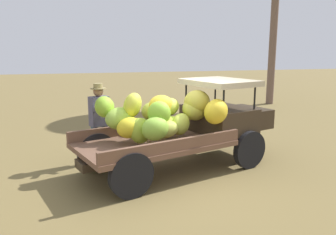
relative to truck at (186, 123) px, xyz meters
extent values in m
plane|color=olive|center=(-0.36, -0.28, -0.96)|extent=(60.00, 60.00, 0.00)
cube|color=#36291C|center=(-0.35, -0.12, -0.51)|extent=(3.94, 1.66, 0.16)
cylinder|color=black|center=(0.78, 1.09, -0.56)|extent=(0.82, 0.38, 0.81)
cylinder|color=black|center=(1.28, -0.43, -0.56)|extent=(0.82, 0.38, 0.81)
cylinder|color=black|center=(-1.88, 0.22, -0.56)|extent=(0.82, 0.38, 0.81)
cylinder|color=black|center=(-1.38, -1.30, -0.56)|extent=(0.82, 0.38, 0.81)
cube|color=brown|center=(-0.77, -0.26, -0.33)|extent=(3.39, 2.56, 0.10)
cube|color=brown|center=(-1.02, 0.50, -0.17)|extent=(2.88, 1.00, 0.22)
cube|color=brown|center=(-0.53, -1.02, -0.17)|extent=(2.88, 1.00, 0.22)
cube|color=#36291C|center=(0.84, 0.27, 0.00)|extent=(1.52, 1.79, 0.55)
cube|color=#36291C|center=(1.70, 0.55, -0.06)|extent=(1.00, 1.23, 0.44)
cylinder|color=black|center=(1.06, 1.02, 0.55)|extent=(0.04, 0.04, 0.55)
cylinder|color=black|center=(1.46, -0.21, 0.55)|extent=(0.04, 0.04, 0.55)
cylinder|color=black|center=(0.22, 0.75, 0.55)|extent=(0.04, 0.04, 0.55)
cylinder|color=black|center=(0.62, -0.48, 0.55)|extent=(0.04, 0.04, 0.55)
cube|color=#C4B492|center=(0.84, 0.27, 0.82)|extent=(1.63, 1.82, 0.12)
ellipsoid|color=#B5C241|center=(-0.20, -0.26, 0.05)|extent=(0.64, 0.71, 0.45)
ellipsoid|color=#B4C63A|center=(-0.60, 0.47, 0.19)|extent=(0.68, 0.64, 0.45)
ellipsoid|color=gold|center=(0.25, 0.04, 0.44)|extent=(0.63, 0.70, 0.66)
ellipsoid|color=yellow|center=(-1.26, -0.37, 0.06)|extent=(0.73, 0.74, 0.54)
ellipsoid|color=yellow|center=(-0.54, 0.00, 0.41)|extent=(0.59, 0.53, 0.52)
ellipsoid|color=#86B82C|center=(-1.69, 0.09, 0.41)|extent=(0.64, 0.64, 0.52)
ellipsoid|color=#B2BA46|center=(-0.63, -0.49, 0.03)|extent=(0.66, 0.51, 0.39)
ellipsoid|color=gold|center=(0.21, 0.07, 0.29)|extent=(0.78, 0.79, 0.64)
ellipsoid|color=#B8C73F|center=(-0.37, 0.14, 0.34)|extent=(0.83, 0.83, 0.52)
ellipsoid|color=#92B83E|center=(-1.41, -0.05, 0.19)|extent=(0.80, 0.72, 0.54)
ellipsoid|color=#CFD13C|center=(-1.14, 0.02, 0.43)|extent=(0.63, 0.63, 0.58)
ellipsoid|color=#93AF2C|center=(-1.06, -0.44, 0.01)|extent=(0.61, 0.59, 0.54)
ellipsoid|color=#8DC03B|center=(-0.82, -0.65, 0.08)|extent=(0.71, 0.71, 0.56)
ellipsoid|color=#A6C636|center=(-0.37, -0.18, 0.02)|extent=(0.66, 0.67, 0.48)
ellipsoid|color=gold|center=(0.46, -0.50, 0.32)|extent=(0.85, 0.85, 0.66)
ellipsoid|color=#87C431|center=(-0.70, -0.45, 0.33)|extent=(0.56, 0.58, 0.52)
cylinder|color=#445D68|center=(-1.65, 0.82, -0.54)|extent=(0.15, 0.15, 0.84)
cylinder|color=#445D68|center=(-1.89, 0.72, -0.54)|extent=(0.15, 0.15, 0.84)
cube|color=#534F66|center=(-1.77, 0.77, 0.20)|extent=(0.46, 0.37, 0.65)
cylinder|color=#534F66|center=(-1.64, 0.72, 0.30)|extent=(0.40, 0.28, 0.10)
cylinder|color=#534F66|center=(-1.82, 0.64, 0.30)|extent=(0.21, 0.41, 0.10)
sphere|color=#996B4B|center=(-1.77, 0.77, 0.64)|extent=(0.22, 0.22, 0.22)
cylinder|color=#908150|center=(-1.77, 0.77, 0.71)|extent=(0.34, 0.34, 0.02)
cylinder|color=#908150|center=(-1.77, 0.77, 0.77)|extent=(0.20, 0.20, 0.10)
cylinder|color=brown|center=(6.34, 7.25, 2.42)|extent=(0.33, 0.33, 6.78)
camera|label=1|loc=(-2.17, -6.79, 1.56)|focal=36.73mm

